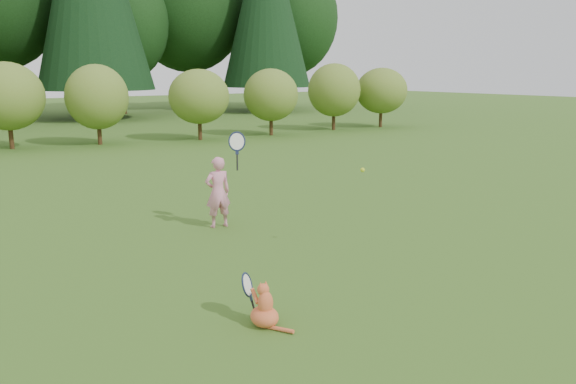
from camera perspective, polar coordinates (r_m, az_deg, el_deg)
ground at (r=7.51m, az=2.26°, el=-6.47°), size 100.00×100.00×0.00m
shrub_row at (r=19.18m, az=-22.12°, el=8.28°), size 28.00×3.00×2.80m
child at (r=8.79m, az=-7.07°, el=0.16°), size 0.67×0.46×1.66m
cat at (r=5.48m, az=-2.49°, el=-11.20°), size 0.32×0.63×0.60m
tennis_ball at (r=7.42m, az=7.59°, el=2.24°), size 0.06×0.06×0.06m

